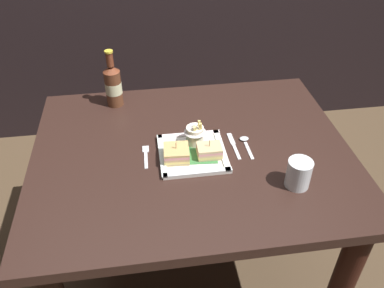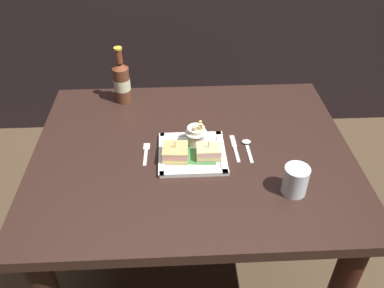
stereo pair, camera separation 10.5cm
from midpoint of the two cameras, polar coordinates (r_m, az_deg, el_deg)
The scene contains 11 objects.
ground_plane at distance 2.03m, azimuth -1.55°, elevation -17.53°, with size 6.00×6.00×0.00m, color #4D3A28.
dining_table at distance 1.57m, azimuth -1.92°, elevation -4.90°, with size 1.18×0.94×0.75m.
square_plate at distance 1.45m, azimuth -2.08°, elevation -1.45°, with size 0.24×0.24×0.02m.
sandwich_half_left at distance 1.41m, azimuth -4.39°, elevation -1.43°, with size 0.09×0.09×0.07m.
sandwich_half_right at distance 1.43m, azimuth 0.38°, elevation -1.06°, with size 0.09×0.07×0.07m.
fries_cup at distance 1.47m, azimuth -1.62°, elevation 1.63°, with size 0.08×0.08×0.10m.
beer_bottle at distance 1.73m, azimuth -12.98°, elevation 8.25°, with size 0.07×0.07×0.25m.
water_glass at distance 1.34m, azimuth 12.87°, elevation -4.40°, with size 0.08×0.08×0.10m.
fork at distance 1.47m, azimuth -8.69°, elevation -1.66°, with size 0.03×0.13×0.00m.
knife at distance 1.51m, azimuth 4.00°, elevation -0.15°, with size 0.02×0.16×0.00m.
spoon at distance 1.52m, azimuth 5.71°, elevation 0.27°, with size 0.04×0.13×0.01m.
Camera 1 is at (-0.16, -1.14, 1.68)m, focal length 37.16 mm.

